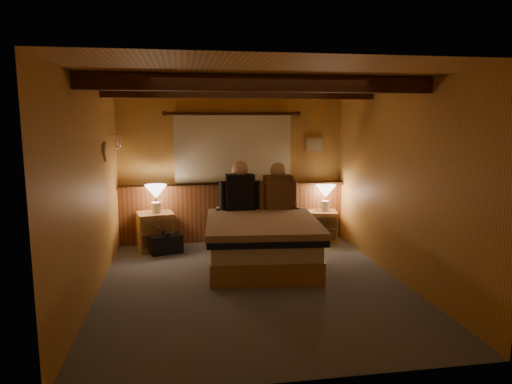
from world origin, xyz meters
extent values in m
plane|color=#565D66|center=(0.00, 0.00, 0.00)|extent=(4.20, 4.20, 0.00)
plane|color=#D89D51|center=(0.00, 0.00, 2.40)|extent=(4.20, 4.20, 0.00)
plane|color=#D89B4D|center=(0.00, 2.10, 1.20)|extent=(3.60, 0.00, 3.60)
plane|color=#D89B4D|center=(-1.80, 0.00, 1.20)|extent=(0.00, 4.20, 4.20)
plane|color=#D89B4D|center=(1.80, 0.00, 1.20)|extent=(0.00, 4.20, 4.20)
plane|color=#D89B4D|center=(0.00, -2.10, 1.20)|extent=(3.60, 0.00, 3.60)
cube|color=brown|center=(0.00, 2.04, 0.45)|extent=(3.60, 0.12, 0.90)
cube|color=brown|center=(0.00, 1.98, 0.92)|extent=(3.60, 0.22, 0.04)
cylinder|color=#412010|center=(0.00, 2.02, 2.05)|extent=(2.10, 0.05, 0.05)
sphere|color=#412010|center=(-1.05, 2.02, 2.05)|extent=(0.08, 0.08, 0.08)
sphere|color=#412010|center=(1.05, 2.02, 2.05)|extent=(0.08, 0.08, 0.08)
cube|color=white|center=(0.00, 2.03, 1.50)|extent=(1.85, 0.08, 1.05)
cube|color=#412010|center=(0.00, -0.60, 2.31)|extent=(3.60, 0.15, 0.16)
cube|color=#412010|center=(0.00, 0.90, 2.31)|extent=(3.60, 0.15, 0.16)
cylinder|color=silver|center=(-1.74, 1.60, 1.75)|extent=(0.03, 0.55, 0.03)
torus|color=silver|center=(-1.71, 1.45, 1.63)|extent=(0.01, 0.21, 0.21)
torus|color=silver|center=(-1.71, 1.68, 1.63)|extent=(0.01, 0.21, 0.21)
cube|color=tan|center=(1.35, 2.08, 1.55)|extent=(0.30, 0.03, 0.25)
cube|color=beige|center=(1.35, 2.06, 1.55)|extent=(0.24, 0.01, 0.19)
cube|color=#A97B48|center=(0.24, 0.76, 0.14)|extent=(1.52, 1.94, 0.27)
cube|color=silver|center=(0.24, 0.76, 0.38)|extent=(1.48, 1.89, 0.22)
cube|color=black|center=(0.22, 0.53, 0.52)|extent=(1.55, 1.58, 0.07)
cube|color=pink|center=(0.23, 0.65, 0.58)|extent=(1.60, 1.76, 0.11)
cube|color=silver|center=(-0.05, 1.50, 0.57)|extent=(0.57, 0.36, 0.15)
cube|color=silver|center=(0.64, 1.44, 0.57)|extent=(0.57, 0.36, 0.15)
cube|color=#A97B48|center=(-1.23, 1.75, 0.28)|extent=(0.60, 0.56, 0.56)
cube|color=brown|center=(-1.19, 1.53, 0.39)|extent=(0.45, 0.12, 0.20)
cube|color=brown|center=(-1.19, 1.53, 0.17)|extent=(0.45, 0.12, 0.20)
cylinder|color=silver|center=(-1.19, 1.53, 0.39)|extent=(0.04, 0.04, 0.03)
cylinder|color=silver|center=(-1.19, 1.53, 0.17)|extent=(0.04, 0.04, 0.03)
cube|color=#A97B48|center=(1.42, 1.78, 0.25)|extent=(0.52, 0.48, 0.49)
cube|color=brown|center=(1.38, 1.59, 0.35)|extent=(0.40, 0.10, 0.17)
cube|color=brown|center=(1.38, 1.59, 0.15)|extent=(0.40, 0.10, 0.17)
cylinder|color=silver|center=(1.38, 1.59, 0.35)|extent=(0.04, 0.04, 0.03)
cylinder|color=silver|center=(1.38, 1.59, 0.15)|extent=(0.04, 0.04, 0.03)
cylinder|color=white|center=(-1.21, 1.71, 0.64)|extent=(0.13, 0.13, 0.16)
cylinder|color=silver|center=(-1.21, 1.71, 0.75)|extent=(0.02, 0.02, 0.09)
cone|color=#FFECC6|center=(-1.21, 1.71, 0.89)|extent=(0.33, 0.33, 0.20)
cylinder|color=white|center=(1.47, 1.78, 0.58)|extent=(0.13, 0.13, 0.16)
cylinder|color=silver|center=(1.47, 1.78, 0.68)|extent=(0.02, 0.02, 0.09)
cone|color=#FFECC6|center=(1.47, 1.78, 0.82)|extent=(0.33, 0.33, 0.20)
cube|color=black|center=(0.03, 1.41, 0.88)|extent=(0.42, 0.24, 0.55)
cylinder|color=black|center=(-0.21, 1.41, 0.84)|extent=(0.13, 0.13, 0.44)
cylinder|color=black|center=(0.27, 1.41, 0.84)|extent=(0.13, 0.13, 0.44)
sphere|color=tan|center=(0.03, 1.41, 1.24)|extent=(0.24, 0.24, 0.24)
cube|color=#533A21|center=(0.59, 1.37, 0.88)|extent=(0.41, 0.25, 0.53)
cylinder|color=#533A21|center=(0.36, 1.36, 0.83)|extent=(0.13, 0.13, 0.42)
cylinder|color=#533A21|center=(0.82, 1.38, 0.83)|extent=(0.13, 0.13, 0.42)
sphere|color=tan|center=(0.59, 1.37, 1.21)|extent=(0.23, 0.23, 0.23)
cube|color=black|center=(-1.07, 1.49, 0.14)|extent=(0.52, 0.40, 0.28)
cylinder|color=black|center=(-1.07, 1.49, 0.29)|extent=(0.15, 0.28, 0.07)
camera|label=1|loc=(-0.81, -5.18, 1.96)|focal=32.00mm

